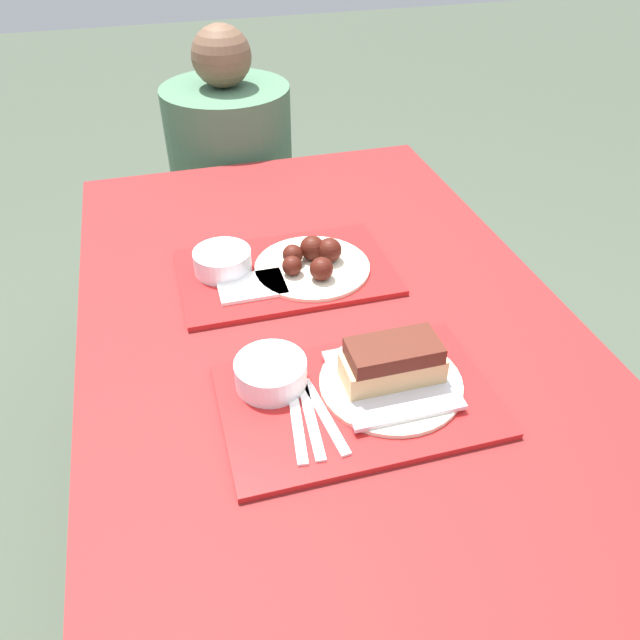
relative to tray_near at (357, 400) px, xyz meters
name	(u,v)px	position (x,y,z in m)	size (l,w,h in m)	color
ground_plane	(334,570)	(0.02, 0.15, -0.77)	(12.00, 12.00, 0.00)	#424C3D
picnic_table	(339,381)	(0.02, 0.15, -0.10)	(0.92, 1.63, 0.77)	maroon
picnic_bench_far	(250,245)	(0.02, 1.18, -0.40)	(0.87, 0.28, 0.43)	maroon
tray_near	(357,400)	(0.00, 0.00, 0.00)	(0.44, 0.28, 0.01)	red
tray_far	(286,272)	(-0.03, 0.39, 0.00)	(0.44, 0.28, 0.01)	red
bowl_coleslaw_near	(271,372)	(-0.13, 0.07, 0.03)	(0.12, 0.12, 0.05)	silver
brisket_sandwich_plate	(392,371)	(0.06, 0.01, 0.04)	(0.24, 0.24, 0.09)	beige
plastic_fork_near	(311,418)	(-0.08, -0.03, 0.01)	(0.03, 0.17, 0.00)	white
plastic_knife_near	(324,416)	(-0.06, -0.03, 0.01)	(0.04, 0.17, 0.00)	white
plastic_spoon_near	(297,421)	(-0.11, -0.03, 0.01)	(0.04, 0.17, 0.00)	white
bowl_coleslaw_far	(222,260)	(-0.15, 0.43, 0.03)	(0.12, 0.12, 0.05)	silver
wings_plate_far	(313,261)	(0.03, 0.38, 0.02)	(0.24, 0.24, 0.06)	beige
napkin_far	(252,286)	(-0.11, 0.35, 0.01)	(0.13, 0.09, 0.01)	white
person_seated_across	(231,157)	(-0.02, 1.18, -0.08)	(0.38, 0.38, 0.65)	#477051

